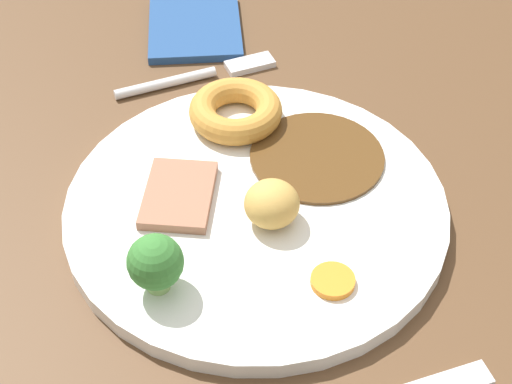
{
  "coord_description": "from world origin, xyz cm",
  "views": [
    {
      "loc": [
        38.65,
        -9.75,
        46.57
      ],
      "look_at": [
        -0.53,
        2.35,
        6.0
      ],
      "focal_mm": 54.55,
      "sensor_mm": 36.0,
      "label": 1
    }
  ],
  "objects_px": {
    "folded_napkin": "(195,28)",
    "dinner_plate": "(256,208)",
    "meat_slice_main": "(179,195)",
    "fork": "(201,75)",
    "carrot_coin_front": "(333,281)",
    "broccoli_floret": "(155,263)",
    "yorkshire_pudding": "(236,111)",
    "roast_potato_left": "(272,204)"
  },
  "relations": [
    {
      "from": "yorkshire_pudding",
      "to": "roast_potato_left",
      "type": "xyz_separation_m",
      "value": [
        0.12,
        -0.01,
        0.01
      ]
    },
    {
      "from": "dinner_plate",
      "to": "broccoli_floret",
      "type": "distance_m",
      "value": 0.11
    },
    {
      "from": "dinner_plate",
      "to": "broccoli_floret",
      "type": "xyz_separation_m",
      "value": [
        0.06,
        -0.09,
        0.03
      ]
    },
    {
      "from": "broccoli_floret",
      "to": "meat_slice_main",
      "type": "bearing_deg",
      "value": 157.52
    },
    {
      "from": "meat_slice_main",
      "to": "yorkshire_pudding",
      "type": "relative_size",
      "value": 0.91
    },
    {
      "from": "meat_slice_main",
      "to": "broccoli_floret",
      "type": "distance_m",
      "value": 0.09
    },
    {
      "from": "carrot_coin_front",
      "to": "broccoli_floret",
      "type": "distance_m",
      "value": 0.12
    },
    {
      "from": "yorkshire_pudding",
      "to": "fork",
      "type": "height_order",
      "value": "yorkshire_pudding"
    },
    {
      "from": "fork",
      "to": "folded_napkin",
      "type": "height_order",
      "value": "fork"
    },
    {
      "from": "broccoli_floret",
      "to": "carrot_coin_front",
      "type": "bearing_deg",
      "value": 74.25
    },
    {
      "from": "roast_potato_left",
      "to": "dinner_plate",
      "type": "bearing_deg",
      "value": -166.07
    },
    {
      "from": "fork",
      "to": "yorkshire_pudding",
      "type": "bearing_deg",
      "value": -89.04
    },
    {
      "from": "meat_slice_main",
      "to": "carrot_coin_front",
      "type": "relative_size",
      "value": 2.31
    },
    {
      "from": "dinner_plate",
      "to": "folded_napkin",
      "type": "distance_m",
      "value": 0.26
    },
    {
      "from": "roast_potato_left",
      "to": "fork",
      "type": "bearing_deg",
      "value": -179.29
    },
    {
      "from": "yorkshire_pudding",
      "to": "broccoli_floret",
      "type": "distance_m",
      "value": 0.18
    },
    {
      "from": "dinner_plate",
      "to": "yorkshire_pudding",
      "type": "height_order",
      "value": "yorkshire_pudding"
    },
    {
      "from": "yorkshire_pudding",
      "to": "folded_napkin",
      "type": "xyz_separation_m",
      "value": [
        -0.16,
        0.0,
        -0.02
      ]
    },
    {
      "from": "carrot_coin_front",
      "to": "fork",
      "type": "bearing_deg",
      "value": -174.95
    },
    {
      "from": "carrot_coin_front",
      "to": "broccoli_floret",
      "type": "relative_size",
      "value": 0.68
    },
    {
      "from": "folded_napkin",
      "to": "roast_potato_left",
      "type": "bearing_deg",
      "value": -2.25
    },
    {
      "from": "fork",
      "to": "broccoli_floret",
      "type": "bearing_deg",
      "value": -115.76
    },
    {
      "from": "meat_slice_main",
      "to": "roast_potato_left",
      "type": "relative_size",
      "value": 1.74
    },
    {
      "from": "carrot_coin_front",
      "to": "broccoli_floret",
      "type": "height_order",
      "value": "broccoli_floret"
    },
    {
      "from": "roast_potato_left",
      "to": "folded_napkin",
      "type": "distance_m",
      "value": 0.28
    },
    {
      "from": "meat_slice_main",
      "to": "yorkshire_pudding",
      "type": "xyz_separation_m",
      "value": [
        -0.08,
        0.07,
        0.01
      ]
    },
    {
      "from": "roast_potato_left",
      "to": "broccoli_floret",
      "type": "xyz_separation_m",
      "value": [
        0.04,
        -0.09,
        0.01
      ]
    },
    {
      "from": "roast_potato_left",
      "to": "meat_slice_main",
      "type": "bearing_deg",
      "value": -124.66
    },
    {
      "from": "roast_potato_left",
      "to": "fork",
      "type": "distance_m",
      "value": 0.2
    },
    {
      "from": "carrot_coin_front",
      "to": "folded_napkin",
      "type": "bearing_deg",
      "value": -178.3
    },
    {
      "from": "folded_napkin",
      "to": "yorkshire_pudding",
      "type": "bearing_deg",
      "value": -1.56
    },
    {
      "from": "yorkshire_pudding",
      "to": "roast_potato_left",
      "type": "height_order",
      "value": "roast_potato_left"
    },
    {
      "from": "dinner_plate",
      "to": "fork",
      "type": "bearing_deg",
      "value": 179.11
    },
    {
      "from": "folded_napkin",
      "to": "dinner_plate",
      "type": "bearing_deg",
      "value": -3.61
    },
    {
      "from": "yorkshire_pudding",
      "to": "fork",
      "type": "bearing_deg",
      "value": -173.89
    },
    {
      "from": "roast_potato_left",
      "to": "yorkshire_pudding",
      "type": "bearing_deg",
      "value": 176.78
    },
    {
      "from": "meat_slice_main",
      "to": "fork",
      "type": "xyz_separation_m",
      "value": [
        -0.16,
        0.06,
        -0.01
      ]
    },
    {
      "from": "meat_slice_main",
      "to": "fork",
      "type": "relative_size",
      "value": 0.46
    },
    {
      "from": "roast_potato_left",
      "to": "broccoli_floret",
      "type": "relative_size",
      "value": 0.9
    },
    {
      "from": "broccoli_floret",
      "to": "fork",
      "type": "xyz_separation_m",
      "value": [
        -0.24,
        0.09,
        -0.03
      ]
    },
    {
      "from": "fork",
      "to": "dinner_plate",
      "type": "bearing_deg",
      "value": -96.04
    },
    {
      "from": "meat_slice_main",
      "to": "roast_potato_left",
      "type": "bearing_deg",
      "value": 55.34
    }
  ]
}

